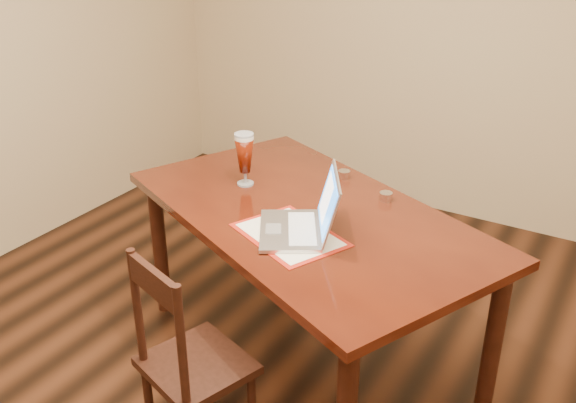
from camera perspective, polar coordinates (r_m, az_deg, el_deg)
The scene contains 3 objects.
room_shell at distance 2.06m, azimuth -3.46°, elevation 16.48°, with size 4.51×5.01×2.71m.
dining_table at distance 2.91m, azimuth 1.59°, elevation -2.45°, with size 1.97×1.59×1.07m.
dining_chair at distance 2.62m, azimuth -8.76°, elevation -13.98°, with size 0.48×0.47×0.92m.
Camera 1 is at (1.15, -1.68, 2.09)m, focal length 40.00 mm.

